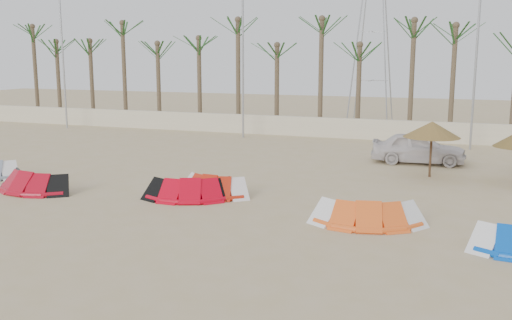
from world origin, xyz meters
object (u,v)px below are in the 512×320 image
at_px(kite_red_left, 38,180).
at_px(kite_red_right, 215,184).
at_px(kite_orange, 369,210).
at_px(car, 418,148).
at_px(parasol_left, 432,129).
at_px(kite_red_mid, 195,186).

distance_m(kite_red_left, kite_red_right, 7.21).
relative_size(kite_orange, car, 0.82).
height_order(kite_red_right, car, car).
distance_m(parasol_left, car, 3.52).
xyz_separation_m(kite_red_mid, car, (7.42, 10.07, 0.36)).
relative_size(kite_red_mid, car, 0.85).
xyz_separation_m(kite_red_left, kite_red_right, (7.00, 1.73, -0.00)).
bearing_deg(kite_red_left, kite_orange, -0.21).
bearing_deg(parasol_left, kite_red_right, -140.79).
bearing_deg(kite_red_mid, kite_red_left, -170.72).
height_order(kite_red_right, kite_orange, same).
bearing_deg(car, kite_orange, 172.06).
bearing_deg(car, kite_red_left, 124.11).
bearing_deg(kite_orange, kite_red_right, 164.11).
height_order(kite_red_mid, kite_red_right, same).
distance_m(kite_red_left, car, 17.80).
bearing_deg(kite_orange, car, 86.65).
relative_size(kite_red_left, parasol_left, 1.48).
bearing_deg(kite_red_left, parasol_left, 28.55).
bearing_deg(kite_red_right, kite_orange, -15.89).
bearing_deg(kite_red_right, car, 53.74).
distance_m(kite_orange, car, 11.20).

